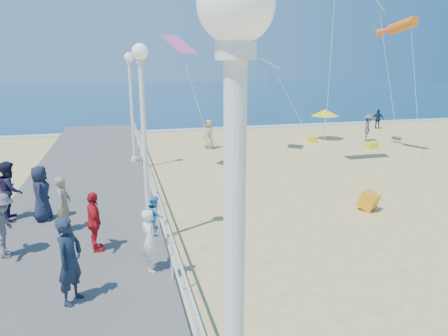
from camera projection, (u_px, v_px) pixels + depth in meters
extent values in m
plane|color=#DFC374|center=(312.00, 224.00, 13.33)|extent=(160.00, 160.00, 0.00)
cube|color=navy|center=(150.00, 93.00, 74.11)|extent=(160.00, 90.00, 0.05)
cube|color=silver|center=(195.00, 129.00, 32.49)|extent=(160.00, 1.20, 0.04)
cube|color=#64605A|center=(73.00, 244.00, 11.41)|extent=(5.00, 44.00, 0.40)
cube|color=white|center=(158.00, 195.00, 11.71)|extent=(0.05, 42.00, 0.06)
cube|color=white|center=(158.00, 211.00, 11.83)|extent=(0.05, 42.00, 0.04)
sphere|color=white|center=(236.00, 4.00, 2.19)|extent=(0.44, 0.44, 0.44)
cylinder|color=white|center=(149.00, 226.00, 11.87)|extent=(0.36, 0.36, 0.20)
cylinder|color=white|center=(145.00, 149.00, 11.28)|extent=(0.14, 0.14, 4.70)
sphere|color=white|center=(140.00, 52.00, 10.61)|extent=(0.44, 0.44, 0.44)
cylinder|color=white|center=(135.00, 159.00, 20.29)|extent=(0.36, 0.36, 0.20)
cylinder|color=white|center=(132.00, 113.00, 19.69)|extent=(0.14, 0.14, 4.70)
sphere|color=white|center=(129.00, 57.00, 19.03)|extent=(0.44, 0.44, 0.44)
imported|color=white|center=(150.00, 240.00, 9.38)|extent=(0.39, 0.57, 1.53)
imported|color=#3895D5|center=(155.00, 215.00, 9.42)|extent=(0.37, 0.47, 0.94)
imported|color=#192438|center=(70.00, 261.00, 8.07)|extent=(0.70, 0.80, 1.85)
imported|color=slate|center=(3.00, 226.00, 10.05)|extent=(0.65, 1.10, 1.67)
imported|color=red|center=(94.00, 222.00, 10.36)|extent=(0.54, 0.99, 1.61)
imported|color=#182036|center=(41.00, 193.00, 12.42)|extent=(0.58, 0.87, 1.76)
imported|color=gray|center=(64.00, 204.00, 11.63)|extent=(0.50, 0.66, 1.66)
imported|color=#1C1937|center=(10.00, 190.00, 12.55)|extent=(0.81, 0.99, 1.87)
imported|color=#535558|center=(368.00, 128.00, 27.35)|extent=(1.30, 1.39, 1.88)
imported|color=#1A2239|center=(378.00, 119.00, 32.80)|extent=(0.87, 0.97, 1.59)
imported|color=#9A966A|center=(209.00, 134.00, 25.01)|extent=(0.77, 1.00, 1.82)
cube|color=#E5590D|center=(369.00, 202.00, 14.52)|extent=(0.85, 0.89, 0.74)
cylinder|color=white|center=(324.00, 127.00, 27.95)|extent=(0.05, 0.05, 1.80)
cone|color=yellow|center=(325.00, 113.00, 27.69)|extent=(1.90, 1.90, 0.45)
cube|color=yellow|center=(371.00, 145.00, 25.24)|extent=(0.55, 0.55, 0.40)
cube|color=yellow|center=(312.00, 139.00, 27.24)|extent=(0.55, 0.55, 0.40)
cylinder|color=orange|center=(402.00, 26.00, 21.68)|extent=(1.03, 2.83, 1.11)
cube|color=#EE57A4|center=(179.00, 44.00, 18.22)|extent=(1.77, 1.78, 0.85)
cube|color=blue|center=(378.00, 2.00, 23.65)|extent=(1.51, 1.53, 1.03)
cube|color=#26B260|center=(271.00, 64.00, 22.89)|extent=(1.64, 1.69, 0.60)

